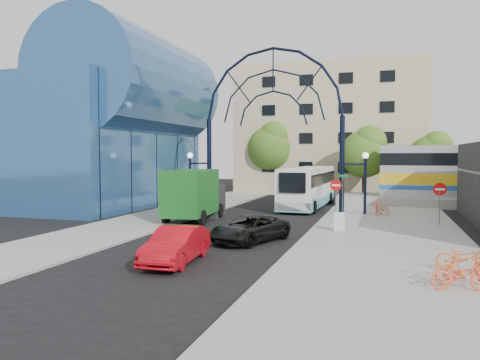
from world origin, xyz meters
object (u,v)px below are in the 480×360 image
(bike_far_c, at_px, (465,258))
(tree_north_c, at_px, (432,155))
(black_suv, at_px, (250,229))
(do_not_enter_sign, at_px, (440,193))
(sandwich_board, at_px, (339,220))
(bike_far_b, at_px, (464,268))
(city_bus, at_px, (308,186))
(street_name_sign, at_px, (343,186))
(green_truck, at_px, (195,195))
(bike_far_a, at_px, (461,275))
(gateway_arch, at_px, (273,96))
(tree_north_b, at_px, (272,146))
(stop_sign, at_px, (336,189))
(red_sedan, at_px, (176,245))
(tree_north_a, at_px, (366,151))
(bike_near_b, at_px, (377,207))
(bike_near_a, at_px, (384,209))

(bike_far_c, bearing_deg, tree_north_c, 0.49)
(tree_north_c, height_order, black_suv, tree_north_c)
(bike_far_c, bearing_deg, do_not_enter_sign, 1.61)
(sandwich_board, xyz_separation_m, bike_far_b, (4.74, -9.57, -0.07))
(city_bus, xyz_separation_m, black_suv, (-0.25, -16.30, -1.04))
(street_name_sign, height_order, bike_far_c, street_name_sign)
(sandwich_board, relative_size, bike_far_c, 0.52)
(green_truck, xyz_separation_m, bike_far_a, (13.94, -12.50, -1.06))
(gateway_arch, height_order, do_not_enter_sign, gateway_arch)
(tree_north_b, relative_size, black_suv, 1.74)
(stop_sign, distance_m, red_sedan, 15.79)
(green_truck, bearing_deg, red_sedan, -74.82)
(gateway_arch, xyz_separation_m, tree_north_a, (6.12, 11.93, -3.95))
(bike_far_a, bearing_deg, tree_north_c, -16.81)
(tree_north_b, bearing_deg, street_name_sign, -62.35)
(stop_sign, height_order, black_suv, stop_sign)
(tree_north_b, relative_size, bike_near_b, 4.47)
(street_name_sign, height_order, green_truck, green_truck)
(tree_north_a, xyz_separation_m, bike_far_a, (4.04, -30.18, -4.02))
(stop_sign, xyz_separation_m, tree_north_a, (1.32, 13.93, 2.61))
(do_not_enter_sign, height_order, sandwich_board, do_not_enter_sign)
(gateway_arch, xyz_separation_m, tree_north_b, (-3.88, 15.93, -3.29))
(tree_north_b, distance_m, tree_north_c, 16.15)
(gateway_arch, distance_m, bike_far_a, 22.37)
(street_name_sign, relative_size, green_truck, 0.42)
(tree_north_a, distance_m, bike_far_c, 28.34)
(tree_north_c, distance_m, bike_near_a, 15.05)
(bike_far_a, distance_m, bike_far_c, 2.54)
(tree_north_b, relative_size, city_bus, 0.68)
(tree_north_c, xyz_separation_m, bike_far_c, (-1.48, -29.69, -3.65))
(tree_north_c, distance_m, black_suv, 28.11)
(bike_far_a, bearing_deg, tree_north_b, 9.00)
(sandwich_board, bearing_deg, tree_north_b, 111.59)
(sandwich_board, relative_size, tree_north_c, 0.15)
(gateway_arch, xyz_separation_m, bike_far_a, (10.16, -18.26, -7.97))
(street_name_sign, height_order, bike_far_b, street_name_sign)
(gateway_arch, relative_size, bike_far_b, 7.40)
(city_bus, bearing_deg, bike_near_a, -34.62)
(tree_north_a, distance_m, green_truck, 20.48)
(stop_sign, relative_size, black_suv, 0.54)
(stop_sign, bearing_deg, bike_far_b, -70.45)
(green_truck, bearing_deg, do_not_enter_sign, 2.64)
(bike_near_a, xyz_separation_m, bike_far_c, (2.75, -15.74, 0.09))
(stop_sign, distance_m, black_suv, 10.48)
(tree_north_c, xyz_separation_m, green_truck, (-15.90, -19.68, -2.63))
(city_bus, bearing_deg, tree_north_c, 45.00)
(gateway_arch, bearing_deg, bike_far_a, -60.90)
(black_suv, bearing_deg, bike_near_a, 82.88)
(green_truck, height_order, bike_near_a, green_truck)
(sandwich_board, bearing_deg, black_suv, -135.11)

